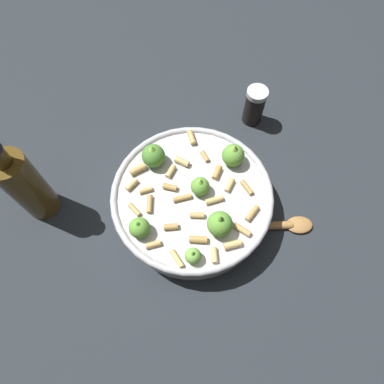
{
  "coord_description": "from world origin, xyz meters",
  "views": [
    {
      "loc": [
        -0.24,
        0.13,
        0.64
      ],
      "look_at": [
        0.0,
        0.0,
        0.08
      ],
      "focal_mm": 32.11,
      "sensor_mm": 36.0,
      "label": 1
    }
  ],
  "objects_px": {
    "olive_oil_bottle": "(25,185)",
    "wooden_spoon": "(265,226)",
    "pepper_shaker": "(254,106)",
    "cooking_pan": "(192,200)"
  },
  "relations": [
    {
      "from": "olive_oil_bottle",
      "to": "wooden_spoon",
      "type": "xyz_separation_m",
      "value": [
        -0.25,
        -0.37,
        -0.08
      ]
    },
    {
      "from": "pepper_shaker",
      "to": "olive_oil_bottle",
      "type": "bearing_deg",
      "value": 88.46
    },
    {
      "from": "olive_oil_bottle",
      "to": "wooden_spoon",
      "type": "bearing_deg",
      "value": -124.17
    },
    {
      "from": "cooking_pan",
      "to": "olive_oil_bottle",
      "type": "height_order",
      "value": "olive_oil_bottle"
    },
    {
      "from": "cooking_pan",
      "to": "olive_oil_bottle",
      "type": "relative_size",
      "value": 1.38
    },
    {
      "from": "cooking_pan",
      "to": "pepper_shaker",
      "type": "height_order",
      "value": "cooking_pan"
    },
    {
      "from": "olive_oil_bottle",
      "to": "cooking_pan",
      "type": "bearing_deg",
      "value": -119.23
    },
    {
      "from": "cooking_pan",
      "to": "pepper_shaker",
      "type": "relative_size",
      "value": 3.28
    },
    {
      "from": "pepper_shaker",
      "to": "wooden_spoon",
      "type": "relative_size",
      "value": 0.45
    },
    {
      "from": "olive_oil_bottle",
      "to": "wooden_spoon",
      "type": "distance_m",
      "value": 0.45
    }
  ]
}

